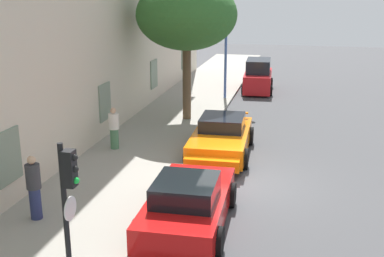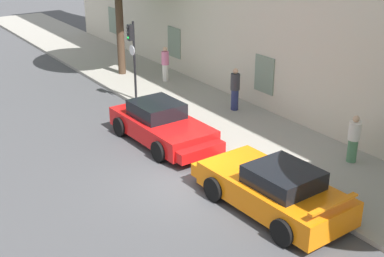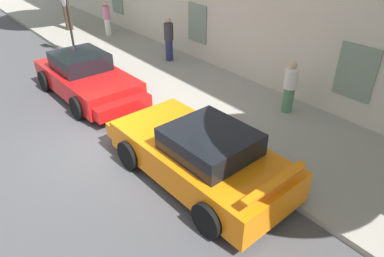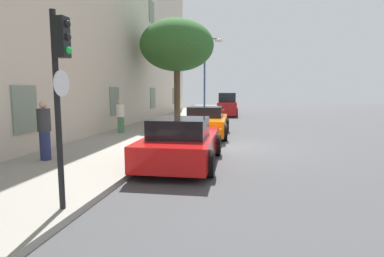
{
  "view_description": "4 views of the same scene",
  "coord_description": "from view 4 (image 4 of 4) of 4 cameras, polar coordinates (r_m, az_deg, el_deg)",
  "views": [
    {
      "loc": [
        -14.43,
        -1.6,
        6.04
      ],
      "look_at": [
        0.91,
        1.85,
        1.45
      ],
      "focal_mm": 45.12,
      "sensor_mm": 36.0,
      "label": 1
    },
    {
      "loc": [
        12.04,
        -8.02,
        7.8
      ],
      "look_at": [
        -0.75,
        0.7,
        1.39
      ],
      "focal_mm": 49.79,
      "sensor_mm": 36.0,
      "label": 2
    },
    {
      "loc": [
        7.43,
        -2.95,
        5.11
      ],
      "look_at": [
        1.62,
        1.73,
        0.62
      ],
      "focal_mm": 32.12,
      "sensor_mm": 36.0,
      "label": 3
    },
    {
      "loc": [
        -12.2,
        -0.91,
        2.23
      ],
      "look_at": [
        -0.59,
        1.17,
        0.75
      ],
      "focal_mm": 29.31,
      "sensor_mm": 36.0,
      "label": 4
    }
  ],
  "objects": [
    {
      "name": "ground_plane",
      "position": [
        12.43,
        5.81,
        -3.23
      ],
      "size": [
        80.0,
        80.0,
        0.0
      ],
      "primitive_type": "plane",
      "color": "#444447"
    },
    {
      "name": "sidewalk",
      "position": [
        13.33,
        -11.74,
        -2.33
      ],
      "size": [
        60.0,
        4.07,
        0.14
      ],
      "primitive_type": "cube",
      "color": "gray",
      "rests_on": "ground"
    },
    {
      "name": "sportscar_red_lead",
      "position": [
        9.51,
        -1.77,
        -2.58
      ],
      "size": [
        4.75,
        2.27,
        1.41
      ],
      "color": "red",
      "rests_on": "ground"
    },
    {
      "name": "sportscar_yellow_flank",
      "position": [
        14.91,
        2.29,
        0.97
      ],
      "size": [
        4.88,
        2.37,
        1.4
      ],
      "color": "orange",
      "rests_on": "ground"
    },
    {
      "name": "hatchback_parked",
      "position": [
        26.85,
        6.42,
        4.2
      ],
      "size": [
        3.93,
        1.92,
        1.94
      ],
      "color": "red",
      "rests_on": "ground"
    },
    {
      "name": "tree_midblock",
      "position": [
        19.79,
        -2.77,
        14.82
      ],
      "size": [
        4.52,
        4.52,
        6.33
      ],
      "color": "brown",
      "rests_on": "sidewalk"
    },
    {
      "name": "traffic_light",
      "position": [
        5.74,
        -22.87,
        8.82
      ],
      "size": [
        0.44,
        0.36,
        3.39
      ],
      "color": "black",
      "rests_on": "sidewalk"
    },
    {
      "name": "street_lamp",
      "position": [
        24.16,
        3.3,
        11.91
      ],
      "size": [
        0.44,
        1.42,
        5.99
      ],
      "color": "#3F5999",
      "rests_on": "sidewalk"
    },
    {
      "name": "pedestrian_admiring",
      "position": [
        15.48,
        -12.84,
        2.2
      ],
      "size": [
        0.53,
        0.53,
        1.6
      ],
      "color": "#4C7F59",
      "rests_on": "sidewalk"
    },
    {
      "name": "pedestrian_strolling",
      "position": [
        10.21,
        -25.28,
        -0.26
      ],
      "size": [
        0.4,
        0.4,
        1.76
      ],
      "color": "navy",
      "rests_on": "sidewalk"
    }
  ]
}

